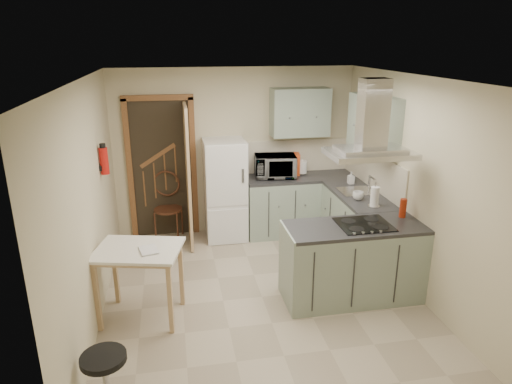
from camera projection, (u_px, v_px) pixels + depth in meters
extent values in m
plane|color=tan|center=(262.00, 297.00, 5.35)|extent=(4.20, 4.20, 0.00)
plane|color=silver|center=(263.00, 78.00, 4.56)|extent=(4.20, 4.20, 0.00)
plane|color=beige|center=(235.00, 152.00, 6.91)|extent=(3.60, 0.00, 3.60)
plane|color=beige|center=(89.00, 207.00, 4.64)|extent=(0.00, 4.20, 4.20)
plane|color=beige|center=(415.00, 187.00, 5.27)|extent=(0.00, 4.20, 4.20)
cube|color=brown|center=(162.00, 169.00, 6.76)|extent=(1.10, 0.12, 2.10)
cube|color=white|center=(225.00, 190.00, 6.76)|extent=(0.60, 0.60, 1.50)
cube|color=#9EB2A0|center=(281.00, 205.00, 7.00)|extent=(1.08, 0.60, 0.90)
cube|color=#9EB2A0|center=(349.00, 218.00, 6.52)|extent=(0.60, 1.95, 0.90)
cube|color=beige|center=(296.00, 156.00, 7.10)|extent=(1.68, 0.02, 0.50)
cube|color=#9EB2A0|center=(300.00, 112.00, 6.72)|extent=(0.85, 0.35, 0.70)
cube|color=#9EB2A0|center=(374.00, 123.00, 5.84)|extent=(0.35, 0.90, 0.70)
cube|color=#9EB2A0|center=(353.00, 262.00, 5.22)|extent=(1.55, 0.65, 0.90)
cube|color=black|center=(364.00, 224.00, 5.09)|extent=(0.58, 0.50, 0.01)
cube|color=silver|center=(370.00, 154.00, 4.84)|extent=(0.90, 0.55, 0.10)
cube|color=silver|center=(356.00, 191.00, 6.21)|extent=(0.45, 0.40, 0.01)
cylinder|color=#B2140F|center=(104.00, 161.00, 5.41)|extent=(0.10, 0.10, 0.32)
cube|color=tan|center=(141.00, 283.00, 4.85)|extent=(1.00, 0.84, 0.82)
cube|color=#431916|center=(168.00, 210.00, 6.79)|extent=(0.50, 0.50, 0.93)
cylinder|color=black|center=(106.00, 381.00, 3.69)|extent=(0.48, 0.48, 0.49)
imported|color=black|center=(275.00, 166.00, 6.83)|extent=(0.64, 0.47, 0.33)
cylinder|color=white|center=(302.00, 167.00, 6.98)|extent=(0.20, 0.20, 0.23)
cube|color=#ED4E1B|center=(296.00, 164.00, 6.97)|extent=(0.12, 0.23, 0.32)
imported|color=silver|center=(351.00, 178.00, 6.53)|extent=(0.08, 0.08, 0.18)
cylinder|color=white|center=(375.00, 196.00, 5.62)|extent=(0.12, 0.12, 0.26)
imported|color=silver|center=(358.00, 196.00, 5.88)|extent=(0.16, 0.16, 0.11)
cylinder|color=#A2280D|center=(403.00, 208.00, 5.29)|extent=(0.08, 0.08, 0.22)
imported|color=#A73741|center=(140.00, 248.00, 4.61)|extent=(0.22, 0.27, 0.11)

